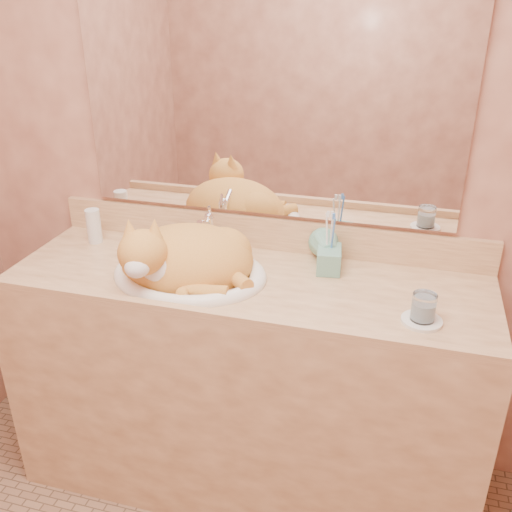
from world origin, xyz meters
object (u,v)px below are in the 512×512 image
(vanity_counter, at_px, (246,384))
(toothbrush_cup, at_px, (329,255))
(water_glass, at_px, (424,307))
(sink_basin, at_px, (189,255))
(cat, at_px, (182,256))
(soap_dispenser, at_px, (329,254))

(vanity_counter, bearing_deg, toothbrush_cup, 32.69)
(water_glass, bearing_deg, sink_basin, 173.32)
(sink_basin, height_order, toothbrush_cup, sink_basin)
(vanity_counter, distance_m, cat, 0.54)
(cat, relative_size, soap_dispenser, 2.49)
(cat, height_order, toothbrush_cup, cat)
(sink_basin, xyz_separation_m, cat, (-0.02, -0.01, -0.00))
(soap_dispenser, height_order, toothbrush_cup, soap_dispenser)
(soap_dispenser, bearing_deg, toothbrush_cup, 90.76)
(cat, distance_m, toothbrush_cup, 0.49)
(soap_dispenser, bearing_deg, water_glass, -41.31)
(sink_basin, relative_size, toothbrush_cup, 4.53)
(sink_basin, distance_m, cat, 0.02)
(vanity_counter, relative_size, soap_dispenser, 9.04)
(toothbrush_cup, bearing_deg, sink_basin, -157.48)
(vanity_counter, xyz_separation_m, sink_basin, (-0.18, -0.02, 0.50))
(water_glass, bearing_deg, vanity_counter, 169.18)
(sink_basin, xyz_separation_m, water_glass, (0.75, -0.09, -0.03))
(cat, distance_m, soap_dispenser, 0.48)
(soap_dispenser, bearing_deg, sink_basin, -174.09)
(soap_dispenser, distance_m, water_glass, 0.36)
(vanity_counter, distance_m, toothbrush_cup, 0.56)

